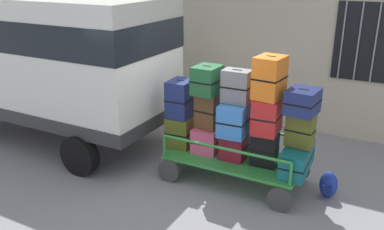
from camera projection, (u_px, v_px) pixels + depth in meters
The scene contains 20 objects.
ground_plane at pixel (193, 170), 7.22m from camera, with size 40.00×40.00×0.00m, color gray.
building_wall at pixel (257, 9), 8.77m from camera, with size 12.00×0.38×5.00m.
van at pixel (47, 54), 8.01m from camera, with size 4.98×2.16×2.86m.
luggage_cart at pixel (234, 161), 6.75m from camera, with size 2.26×1.13×0.43m.
cart_railing at pixel (235, 140), 6.61m from camera, with size 2.15×1.00×0.37m.
suitcase_left_bottom at pixel (180, 131), 7.07m from camera, with size 0.46×0.48×0.54m.
suitcase_left_middle at pixel (181, 98), 6.88m from camera, with size 0.41×0.51×0.63m.
suitcase_midleft_bottom at pixel (208, 139), 6.90m from camera, with size 0.46×0.56×0.43m.
suitcase_midleft_middle at pixel (208, 110), 6.73m from camera, with size 0.41×0.35×0.60m.
suitcase_midleft_top at pixel (207, 80), 6.49m from camera, with size 0.41×0.48×0.46m.
suitcase_center_bottom at pixel (234, 146), 6.62m from camera, with size 0.40×0.38×0.44m.
suitcase_center_middle at pixel (237, 117), 6.51m from camera, with size 0.47×0.80×0.51m.
suitcase_center_top at pixel (237, 86), 6.28m from camera, with size 0.44×0.30×0.52m.
suitcase_midright_bottom at pixel (264, 149), 6.37m from camera, with size 0.43×0.28×0.54m.
suitcase_midright_middle at pixel (267, 116), 6.21m from camera, with size 0.42×0.54×0.55m.
suitcase_midright_top at pixel (270, 78), 6.00m from camera, with size 0.43×0.51×0.64m.
suitcase_right_bottom at pixel (297, 158), 6.23m from camera, with size 0.42×0.93×0.41m.
suitcase_right_middle at pixel (300, 130), 6.08m from camera, with size 0.43×0.29×0.53m.
suitcase_right_top at pixel (303, 101), 5.91m from camera, with size 0.46×0.53×0.37m.
backpack at pixel (328, 185), 6.29m from camera, with size 0.27×0.22×0.44m.
Camera 1 is at (3.02, -5.69, 3.40)m, focal length 38.36 mm.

